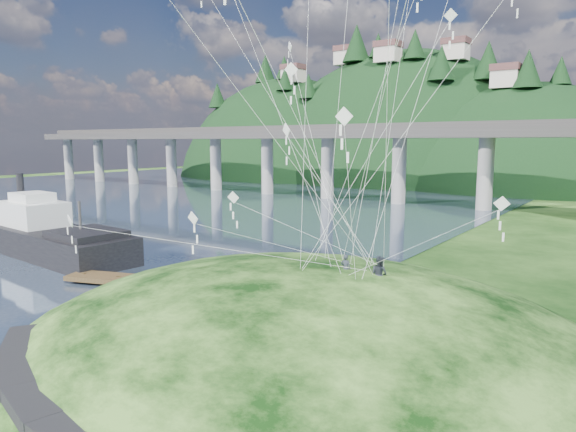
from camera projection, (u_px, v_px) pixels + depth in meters
The scene contains 10 objects.
ground at pixel (174, 340), 30.21m from camera, with size 320.00×320.00×0.00m, color black.
water at pixel (33, 204), 95.85m from camera, with size 240.00×240.00×0.00m, color #303F58.
grass_hill at pixel (305, 388), 27.42m from camera, with size 36.00×32.00×13.00m.
footpath at pixel (105, 418), 17.77m from camera, with size 22.29×5.84×0.83m.
bridge at pixel (352, 151), 100.42m from camera, with size 160.00×11.00×15.00m.
far_ridge at pixel (384, 205), 154.67m from camera, with size 153.00×70.00×94.50m.
work_barge at pixel (47, 235), 52.75m from camera, with size 23.71×7.87×8.17m.
wooden_dock at pixel (154, 282), 40.88m from camera, with size 15.13×7.41×1.09m.
kite_flyers at pixel (373, 256), 26.22m from camera, with size 2.63×0.99×1.91m.
kite_swarm at pixel (338, 1), 25.70m from camera, with size 19.95×17.58×21.12m.
Camera 1 is at (22.29, -19.51, 11.56)m, focal length 32.00 mm.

